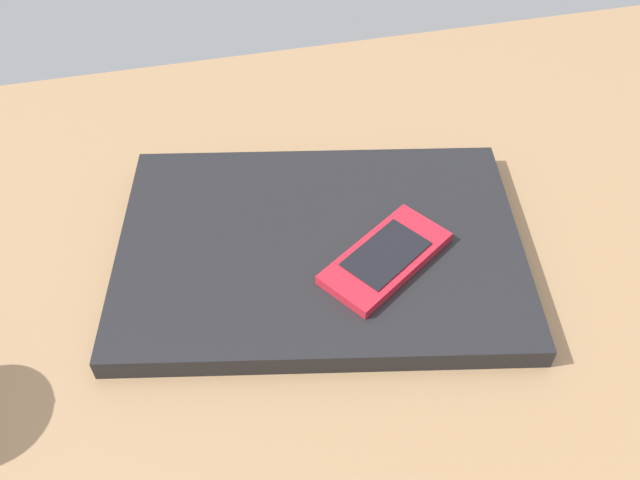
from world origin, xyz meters
The scene contains 3 objects.
desk_surface centered at (0.00, 0.00, 1.50)cm, with size 120.00×80.00×3.00cm, color #9E7751.
laptop_closed centered at (3.85, 5.74, 4.00)cm, with size 34.97×24.33×2.01cm, color black.
cell_phone_on_laptop centered at (8.65, 2.05, 5.49)cm, with size 12.62×10.91×1.04cm.
Camera 1 is at (-5.35, -33.17, 47.72)cm, focal length 37.79 mm.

